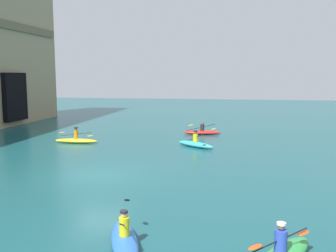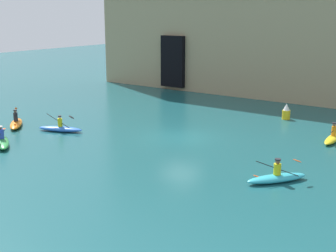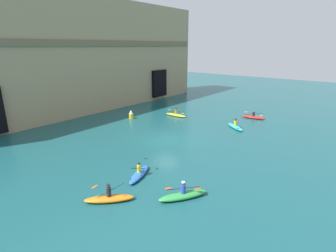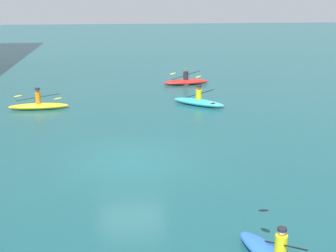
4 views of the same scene
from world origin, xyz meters
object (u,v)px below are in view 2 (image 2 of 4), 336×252
object	(u,v)px
kayak_cyan	(277,177)
kayak_green	(2,141)
kayak_orange	(16,123)
marker_buoy	(286,112)
kayak_yellow	(333,138)
kayak_blue	(60,128)

from	to	relation	value
kayak_cyan	kayak_green	world-z (taller)	kayak_green
kayak_orange	marker_buoy	size ratio (longest dim) A/B	2.35
kayak_green	kayak_yellow	bearing A→B (deg)	-110.18
kayak_yellow	kayak_green	xyz separation A→B (m)	(-15.49, -12.30, 0.02)
kayak_blue	kayak_yellow	distance (m)	17.19
kayak_yellow	kayak_cyan	bearing A→B (deg)	177.49
kayak_green	marker_buoy	size ratio (longest dim) A/B	2.72
kayak_cyan	kayak_yellow	bearing A→B (deg)	-144.02
kayak_blue	kayak_green	size ratio (longest dim) A/B	0.99
marker_buoy	kayak_orange	bearing A→B (deg)	-137.51
kayak_orange	kayak_green	size ratio (longest dim) A/B	0.87
kayak_orange	marker_buoy	xyz separation A→B (m)	(14.03, 12.85, 0.30)
kayak_cyan	kayak_green	bearing A→B (deg)	-40.51
marker_buoy	kayak_green	bearing A→B (deg)	-124.07
kayak_cyan	kayak_yellow	size ratio (longest dim) A/B	0.91
kayak_green	kayak_cyan	bearing A→B (deg)	-135.01
kayak_blue	kayak_orange	world-z (taller)	kayak_orange
kayak_blue	kayak_green	xyz separation A→B (m)	(-0.34, -4.17, 0.03)
kayak_blue	kayak_cyan	xyz separation A→B (m)	(15.16, -0.42, 0.02)
kayak_cyan	marker_buoy	size ratio (longest dim) A/B	2.49
kayak_cyan	marker_buoy	bearing A→B (deg)	-123.87
kayak_yellow	marker_buoy	distance (m)	5.99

